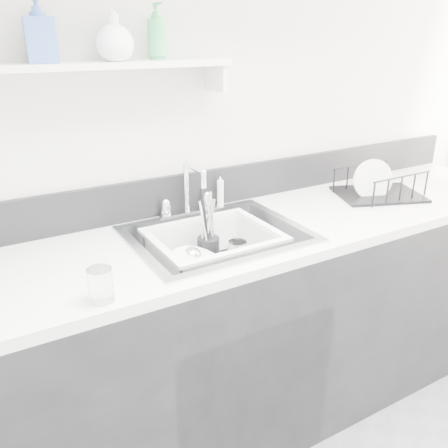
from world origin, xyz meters
TOP-DOWN VIEW (x-y plane):
  - counter_run at (0.00, 1.19)m, footprint 3.20×0.62m
  - backsplash at (0.00, 1.49)m, footprint 3.20×0.02m
  - sink at (0.00, 1.19)m, footprint 0.64×0.52m
  - faucet at (0.00, 1.44)m, footprint 0.26×0.18m
  - side_sprayer at (0.16, 1.44)m, footprint 0.03×0.03m
  - wall_shelf at (-0.35, 1.42)m, footprint 1.00×0.16m
  - wash_tub at (-0.01, 1.19)m, footprint 0.57×0.53m
  - plate_stack at (-0.09, 1.15)m, footprint 0.28×0.27m
  - utensil_cup at (0.00, 1.27)m, footprint 0.09×0.09m
  - ladle at (-0.03, 1.18)m, footprint 0.31×0.29m
  - tumbler_in_tub at (0.09, 1.19)m, footprint 0.09×0.09m
  - tumbler_counter at (-0.51, 0.95)m, footprint 0.08×0.08m
  - dish_rack at (0.87, 1.21)m, footprint 0.45×0.39m
  - bowl_small at (0.06, 1.13)m, footprint 0.10×0.10m
  - soap_bottle_b at (-0.50, 1.41)m, footprint 0.10×0.10m
  - soap_bottle_c at (-0.26, 1.40)m, footprint 0.16×0.16m
  - soap_bottle_d at (-0.11, 1.42)m, footprint 0.09×0.09m

SIDE VIEW (x-z plane):
  - counter_run at x=0.00m, z-range 0.00..0.92m
  - bowl_small at x=0.06m, z-range 0.77..0.80m
  - plate_stack at x=-0.09m, z-range 0.74..0.85m
  - ladle at x=-0.03m, z-range 0.77..0.86m
  - tumbler_in_tub at x=0.09m, z-range 0.77..0.87m
  - utensil_cup at x=0.00m, z-range 0.68..0.98m
  - sink at x=0.00m, z-range 0.73..0.93m
  - wash_tub at x=-0.01m, z-range 0.75..0.93m
  - tumbler_counter at x=-0.51m, z-range 0.92..1.02m
  - faucet at x=0.00m, z-range 0.87..1.09m
  - dish_rack at x=0.87m, z-range 0.92..1.05m
  - side_sprayer at x=0.16m, z-range 0.92..1.06m
  - backsplash at x=0.00m, z-range 0.92..1.08m
  - wall_shelf at x=-0.35m, z-range 1.45..1.57m
  - soap_bottle_c at x=-0.26m, z-range 1.53..1.69m
  - soap_bottle_d at x=-0.11m, z-range 1.53..1.72m
  - soap_bottle_b at x=-0.50m, z-range 1.53..1.73m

